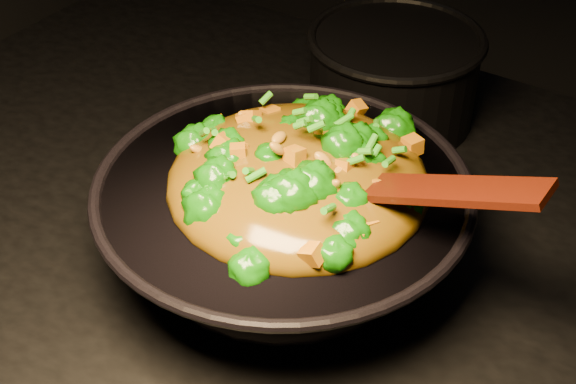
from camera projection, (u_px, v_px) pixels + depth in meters
The scene contains 4 objects.
wok at pixel (283, 225), 0.89m from camera, with size 0.40×0.40×0.11m, color black, non-canonical shape.
stir_fry at pixel (298, 149), 0.82m from camera, with size 0.28×0.28×0.10m, color #136207, non-canonical shape.
spatula at pixel (401, 189), 0.77m from camera, with size 0.29×0.04×0.01m, color #3D1A07.
back_pot at pixel (393, 77), 1.12m from camera, with size 0.23×0.23×0.13m, color black.
Camera 1 is at (0.46, -0.64, 1.54)m, focal length 50.00 mm.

